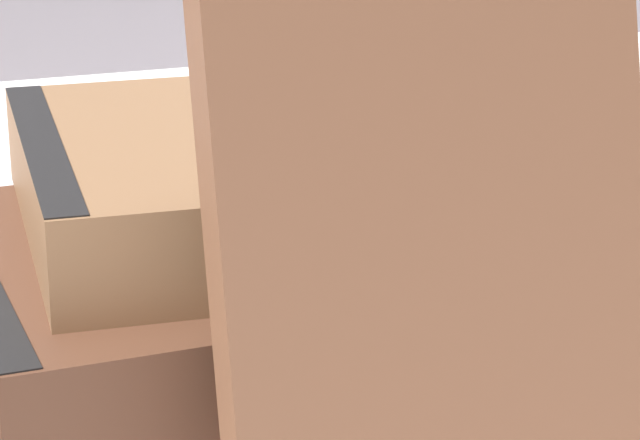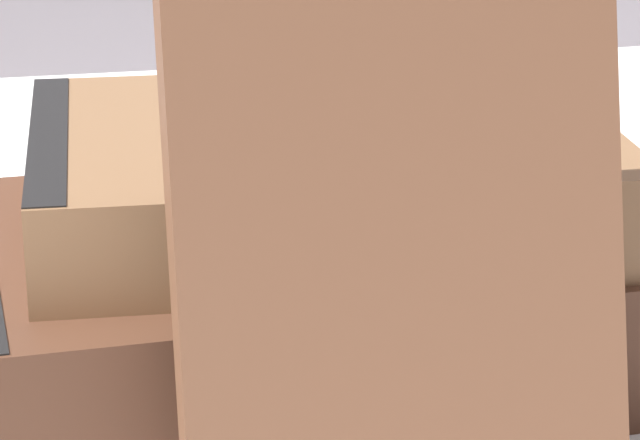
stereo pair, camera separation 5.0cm
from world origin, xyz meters
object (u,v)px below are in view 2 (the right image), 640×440
object	(u,v)px
book_flat_bottom	(263,298)
book_leaning_front	(398,274)
pocket_watch	(444,110)
book_flat_top	(304,173)

from	to	relation	value
book_flat_bottom	book_leaning_front	xyz separation A→B (m)	(0.02, -0.10, 0.05)
book_leaning_front	pocket_watch	size ratio (longest dim) A/B	2.30
book_flat_bottom	pocket_watch	world-z (taller)	pocket_watch
book_flat_bottom	book_leaning_front	size ratio (longest dim) A/B	1.44
book_leaning_front	pocket_watch	world-z (taller)	book_leaning_front
book_flat_top	book_leaning_front	size ratio (longest dim) A/B	1.30
pocket_watch	book_leaning_front	bearing A→B (deg)	-112.01
book_flat_bottom	pocket_watch	xyz separation A→B (m)	(0.06, 0.01, 0.06)
book_flat_bottom	pocket_watch	bearing A→B (deg)	2.19
book_flat_top	book_leaning_front	xyz separation A→B (m)	(0.00, -0.11, 0.01)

